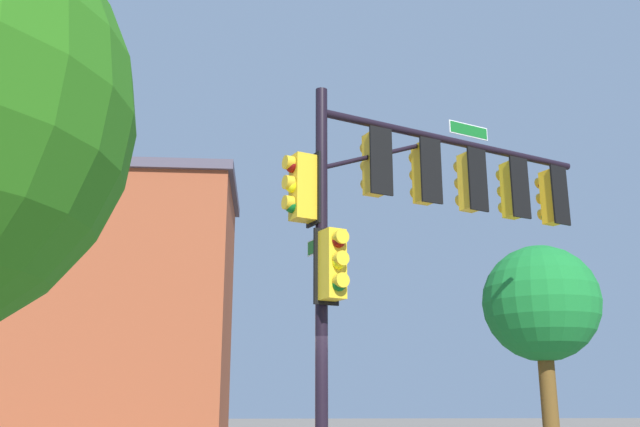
# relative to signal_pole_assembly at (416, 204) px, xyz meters

# --- Properties ---
(signal_pole_assembly) EXTENTS (6.08, 3.23, 6.72)m
(signal_pole_assembly) POSITION_rel_signal_pole_assembly_xyz_m (0.00, 0.00, 0.00)
(signal_pole_assembly) COLOR black
(signal_pole_assembly) RESTS_ON ground_plane
(tree_near) EXTENTS (2.87, 2.87, 5.33)m
(tree_near) POSITION_rel_signal_pole_assembly_xyz_m (4.18, 5.07, -1.06)
(tree_near) COLOR brown
(tree_near) RESTS_ON ground_plane
(brick_building) EXTENTS (6.89, 5.58, 8.44)m
(brick_building) POSITION_rel_signal_pole_assembly_xyz_m (-7.13, 10.61, -0.68)
(brick_building) COLOR #9B492B
(brick_building) RESTS_ON ground_plane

